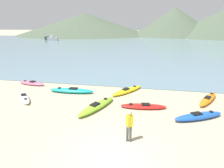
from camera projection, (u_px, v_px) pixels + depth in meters
name	position (u px, v px, depth m)	size (l,w,h in m)	color
ground_plane	(108.00, 160.00, 6.88)	(400.00, 400.00, 0.00)	tan
bay_water	(140.00, 45.00, 47.46)	(160.00, 70.00, 0.06)	slate
far_hill_left	(85.00, 24.00, 99.59)	(74.23, 74.23, 11.64)	#4C5B47
far_hill_midleft	(174.00, 22.00, 86.51)	(41.95, 41.95, 13.53)	#4C5B47
far_hill_midright	(222.00, 23.00, 79.47)	(50.18, 50.18, 11.96)	#4C5B47
kayak_on_sand_0	(208.00, 99.00, 12.18)	(2.16, 2.95, 0.37)	orange
kayak_on_sand_1	(24.00, 97.00, 12.50)	(2.27, 2.30, 0.34)	white
kayak_on_sand_2	(71.00, 91.00, 13.74)	(3.57, 0.87, 0.40)	teal
kayak_on_sand_3	(143.00, 106.00, 11.18)	(2.97, 1.02, 0.30)	red
kayak_on_sand_4	(32.00, 83.00, 15.62)	(2.70, 1.10, 0.33)	#E5668C
kayak_on_sand_5	(127.00, 90.00, 13.83)	(2.51, 2.97, 0.34)	yellow
kayak_on_sand_6	(97.00, 106.00, 11.10)	(2.06, 3.40, 0.39)	#8CCC2D
kayak_on_sand_7	(198.00, 116.00, 9.85)	(3.05, 1.88, 0.40)	blue
person_near_foreground	(129.00, 124.00, 7.72)	(0.32, 0.26, 1.56)	#4C4C4C
moored_boat_0	(49.00, 38.00, 64.14)	(5.26, 5.08, 1.14)	black
moored_boat_1	(53.00, 39.00, 60.24)	(3.73, 2.38, 1.94)	#B2B2B7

